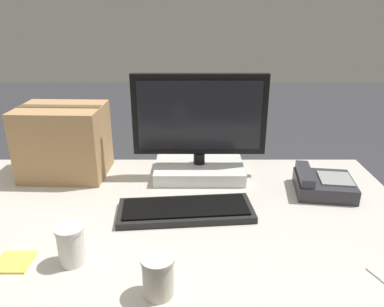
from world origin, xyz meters
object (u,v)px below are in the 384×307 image
cardboard_box (63,141)px  sticky_note_pad (13,262)px  keyboard (185,210)px  paper_cup_right (157,276)px  desk_phone (321,184)px  monitor (198,140)px  paper_cup_left (70,245)px

cardboard_box → sticky_note_pad: bearing=-86.8°
cardboard_box → sticky_note_pad: (0.03, -0.56, -0.14)m
keyboard → paper_cup_right: size_ratio=4.41×
desk_phone → cardboard_box: cardboard_box is taller
monitor → cardboard_box: bearing=178.9°
keyboard → paper_cup_left: size_ratio=4.20×
monitor → keyboard: bearing=-99.2°
monitor → cardboard_box: (-0.53, 0.01, -0.01)m
keyboard → sticky_note_pad: 0.51m
paper_cup_left → cardboard_box: 0.59m
desk_phone → sticky_note_pad: size_ratio=2.48×
cardboard_box → paper_cup_left: bearing=-71.6°
monitor → sticky_note_pad: size_ratio=5.65×
keyboard → sticky_note_pad: size_ratio=4.99×
sticky_note_pad → paper_cup_left: bearing=1.6°
monitor → keyboard: 0.33m
monitor → desk_phone: (0.44, -0.15, -0.12)m
keyboard → paper_cup_right: bearing=-104.1°
monitor → paper_cup_left: 0.65m
desk_phone → paper_cup_left: (-0.78, -0.40, 0.02)m
paper_cup_right → cardboard_box: bearing=121.9°
paper_cup_left → paper_cup_right: paper_cup_left is taller
keyboard → desk_phone: desk_phone is taller
paper_cup_right → cardboard_box: cardboard_box is taller
monitor → sticky_note_pad: 0.75m
cardboard_box → sticky_note_pad: cardboard_box is taller
desk_phone → sticky_note_pad: bearing=-149.0°
monitor → keyboard: (-0.05, -0.30, -0.13)m
desk_phone → paper_cup_right: 0.75m
monitor → cardboard_box: size_ratio=1.56×
desk_phone → keyboard: bearing=-155.1°
monitor → desk_phone: 0.48m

